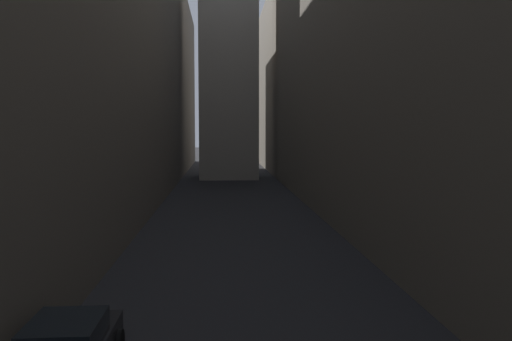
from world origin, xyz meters
name	(u,v)px	position (x,y,z in m)	size (l,w,h in m)	color
ground_plane	(233,204)	(0.00, 48.00, 0.00)	(264.00, 264.00, 0.00)	#232326
building_block_left	(73,48)	(-12.30, 50.00, 11.98)	(13.60, 108.00, 23.96)	#60594F
building_block_right	(387,51)	(12.44, 50.00, 11.98)	(13.88, 108.00, 23.96)	#756B5B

